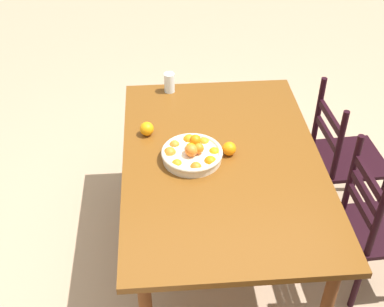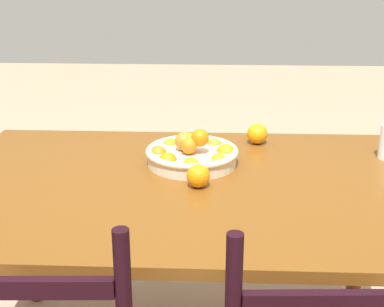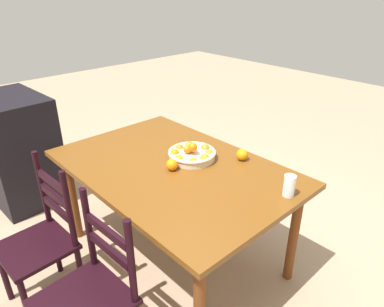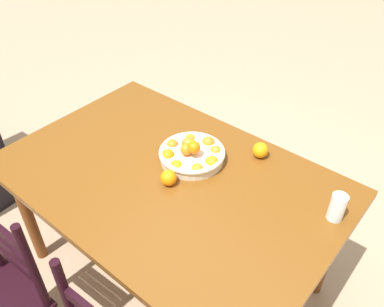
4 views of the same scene
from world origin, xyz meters
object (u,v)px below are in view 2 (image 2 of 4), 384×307
object	(u,v)px
dining_table	(187,203)
fruit_bowl	(192,154)
orange_loose_1	(198,176)
orange_loose_0	(257,134)

from	to	relation	value
dining_table	fruit_bowl	xyz separation A→B (m)	(-0.01, -0.16, 0.12)
fruit_bowl	orange_loose_1	xyz separation A→B (m)	(-0.03, 0.20, -0.00)
dining_table	orange_loose_1	bearing A→B (deg)	133.35
orange_loose_0	orange_loose_1	distance (m)	0.49
dining_table	orange_loose_0	bearing A→B (deg)	-122.33
orange_loose_0	orange_loose_1	world-z (taller)	orange_loose_0
fruit_bowl	orange_loose_0	distance (m)	0.34
orange_loose_0	orange_loose_1	bearing A→B (deg)	63.94
fruit_bowl	orange_loose_0	xyz separation A→B (m)	(-0.24, -0.24, 0.00)
dining_table	orange_loose_1	world-z (taller)	orange_loose_1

